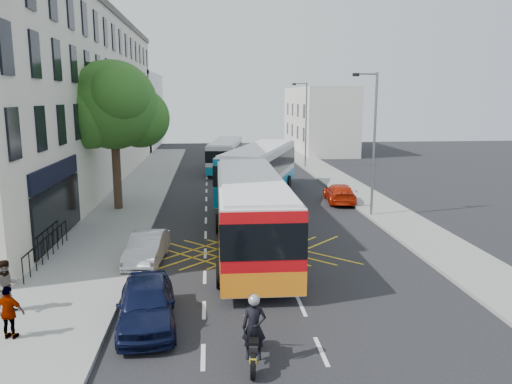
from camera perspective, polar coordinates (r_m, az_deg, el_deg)
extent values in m
plane|color=black|center=(16.97, 5.20, -12.87)|extent=(120.00, 120.00, 0.00)
cube|color=gray|center=(31.50, -15.41, -1.93)|extent=(5.00, 70.00, 0.15)
cube|color=gray|center=(32.72, 13.37, -1.36)|extent=(3.00, 70.00, 0.15)
cube|color=beige|center=(41.28, -21.23, 9.66)|extent=(8.00, 45.00, 13.00)
cube|color=#59544C|center=(41.78, -21.89, 18.94)|extent=(8.30, 45.00, 0.50)
cube|color=black|center=(24.54, -21.93, 2.05)|extent=(0.12, 7.00, 0.90)
cube|color=black|center=(24.85, -21.64, -2.06)|extent=(0.12, 7.00, 2.60)
cube|color=silver|center=(71.16, -14.49, 9.01)|extent=(8.00, 20.00, 10.00)
cube|color=silver|center=(64.85, 7.12, 8.24)|extent=(6.00, 18.00, 8.00)
cylinder|color=#382619|center=(31.10, -15.62, 2.17)|extent=(0.50, 0.50, 4.40)
sphere|color=#215317|center=(30.78, -16.00, 9.55)|extent=(5.20, 5.20, 5.20)
sphere|color=#215317|center=(31.37, -13.12, 8.23)|extent=(3.60, 3.60, 3.60)
sphere|color=#215317|center=(30.45, -18.39, 8.27)|extent=(3.80, 3.80, 3.80)
sphere|color=#215317|center=(29.39, -15.36, 10.71)|extent=(3.40, 3.40, 3.40)
sphere|color=#215317|center=(32.01, -17.17, 11.31)|extent=(3.20, 3.20, 3.20)
cylinder|color=slate|center=(28.91, 13.35, 5.25)|extent=(0.14, 0.14, 8.00)
cylinder|color=slate|center=(28.63, 12.53, 13.05)|extent=(1.20, 0.10, 0.10)
cube|color=black|center=(28.45, 11.34, 13.01)|extent=(0.35, 0.15, 0.18)
cylinder|color=slate|center=(48.24, 5.73, 7.59)|extent=(0.14, 0.14, 8.00)
cylinder|color=slate|center=(48.07, 5.10, 12.24)|extent=(1.20, 0.10, 0.10)
cube|color=black|center=(47.96, 4.38, 12.20)|extent=(0.35, 0.15, 0.18)
cube|color=silver|center=(21.89, -0.63, -2.27)|extent=(2.91, 12.20, 2.93)
cube|color=silver|center=(21.59, -0.64, 1.66)|extent=(2.69, 11.96, 0.13)
cube|color=black|center=(21.80, -0.63, -1.21)|extent=(2.97, 12.26, 1.22)
cube|color=orange|center=(22.14, -0.63, -4.85)|extent=(2.96, 12.25, 0.83)
cube|color=red|center=(16.06, 0.91, -7.05)|extent=(2.81, 0.13, 2.77)
cube|color=#FF0C0C|center=(16.24, -3.14, -9.75)|extent=(0.25, 0.06, 0.25)
cube|color=#FF0C0C|center=(16.45, 4.89, -9.50)|extent=(0.25, 0.06, 0.25)
cylinder|color=black|center=(25.38, -4.28, -3.61)|extent=(0.32, 1.00, 1.00)
cylinder|color=black|center=(25.55, 1.95, -3.50)|extent=(0.32, 1.00, 1.00)
cylinder|color=black|center=(18.30, -4.09, -9.38)|extent=(0.32, 1.00, 1.00)
cylinder|color=black|center=(18.52, 4.61, -9.14)|extent=(0.32, 1.00, 1.00)
cube|color=silver|center=(34.50, 0.48, 2.57)|extent=(6.56, 12.52, 2.96)
cube|color=silver|center=(34.31, 0.49, 5.11)|extent=(6.27, 12.21, 0.13)
cube|color=black|center=(34.44, 0.49, 3.26)|extent=(6.64, 12.59, 1.23)
cube|color=#0D75A4|center=(34.66, 0.48, 0.89)|extent=(6.62, 12.58, 0.84)
cube|color=#0C7496|center=(28.65, -2.22, 0.93)|extent=(2.71, 1.00, 2.79)
cube|color=#FF0C0C|center=(29.10, -4.38, -0.50)|extent=(0.26, 0.14, 0.25)
cube|color=#FF0C0C|center=(28.50, 0.01, -0.71)|extent=(0.26, 0.14, 0.25)
cylinder|color=black|center=(38.24, -0.45, 1.31)|extent=(0.62, 1.05, 1.00)
cylinder|color=black|center=(37.69, 3.68, 1.15)|extent=(0.62, 1.05, 1.00)
cylinder|color=black|center=(31.16, -3.70, -0.89)|extent=(0.62, 1.05, 1.00)
cylinder|color=black|center=(30.47, 1.32, -1.14)|extent=(0.62, 1.05, 1.00)
cube|color=silver|center=(46.71, -3.50, 4.31)|extent=(3.68, 10.35, 2.44)
cube|color=silver|center=(46.58, -3.52, 5.86)|extent=(3.47, 10.13, 0.11)
cube|color=black|center=(46.67, -3.50, 4.73)|extent=(3.74, 10.42, 1.01)
cube|color=#0C799B|center=(46.81, -3.49, 3.28)|extent=(3.73, 10.41, 0.69)
cube|color=silver|center=(41.73, -4.22, 3.56)|extent=(2.33, 0.42, 2.30)
cube|color=#FF0C0C|center=(41.93, -5.44, 2.68)|extent=(0.26, 0.09, 0.25)
cube|color=#FF0C0C|center=(41.71, -2.98, 2.68)|extent=(0.26, 0.09, 0.25)
cylinder|color=black|center=(49.70, -4.47, 3.38)|extent=(0.37, 0.86, 0.83)
cylinder|color=black|center=(49.47, -1.82, 3.37)|extent=(0.37, 0.86, 0.83)
cylinder|color=black|center=(43.64, -5.45, 2.33)|extent=(0.37, 0.86, 0.83)
cylinder|color=black|center=(43.38, -2.44, 2.32)|extent=(0.37, 0.86, 0.83)
cylinder|color=black|center=(12.93, -0.33, -19.30)|extent=(0.20, 0.65, 0.64)
cylinder|color=black|center=(14.24, -0.10, -16.28)|extent=(0.20, 0.65, 0.64)
cube|color=black|center=(13.44, -0.21, -16.60)|extent=(0.37, 1.21, 0.22)
cube|color=black|center=(13.58, -0.17, -15.44)|extent=(0.33, 0.48, 0.20)
cube|color=black|center=(13.16, -0.25, -16.59)|extent=(0.32, 0.53, 0.10)
cylinder|color=slate|center=(14.03, -0.11, -15.00)|extent=(0.11, 0.44, 0.84)
cylinder|color=slate|center=(13.74, -0.13, -13.96)|extent=(0.60, 0.11, 0.04)
cube|color=gold|center=(12.67, -0.36, -18.78)|extent=(0.18, 0.04, 0.13)
imported|color=black|center=(13.22, -0.22, -15.19)|extent=(0.67, 0.49, 1.72)
sphere|color=#99999E|center=(12.91, -0.22, -12.25)|extent=(0.30, 0.30, 0.30)
imported|color=black|center=(15.69, -12.40, -12.31)|extent=(2.07, 4.32, 1.43)
imported|color=#B3B5BB|center=(21.35, -12.36, -6.27)|extent=(1.65, 3.90, 1.25)
imported|color=red|center=(33.07, 9.52, -0.13)|extent=(2.12, 4.39, 1.23)
imported|color=#3E4045|center=(58.94, -3.30, 4.83)|extent=(2.73, 5.20, 1.39)
imported|color=#96999D|center=(56.51, 0.57, 4.53)|extent=(1.65, 3.77, 1.27)
imported|color=black|center=(58.51, 1.21, 4.80)|extent=(1.98, 4.37, 1.39)
imported|color=gray|center=(17.60, -26.55, -9.63)|extent=(1.05, 1.02, 1.70)
imported|color=gray|center=(15.81, -26.38, -12.25)|extent=(0.95, 0.53, 1.52)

